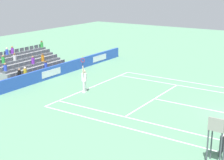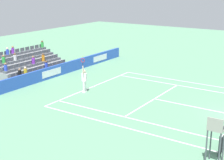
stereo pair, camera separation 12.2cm
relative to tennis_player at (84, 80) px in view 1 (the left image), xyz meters
name	(u,v)px [view 1 (the left image)]	position (x,y,z in m)	size (l,w,h in m)	color
line_baseline	(93,87)	(-1.55, -0.35, -0.99)	(10.97, 0.10, 0.01)	white
line_service	(154,99)	(-1.55, 5.14, -0.99)	(8.23, 0.10, 0.01)	white
line_centre_service	(198,107)	(-1.55, 8.34, -0.99)	(0.10, 6.40, 0.01)	white
line_singles_sideline_left	(131,118)	(2.57, 5.60, -0.99)	(0.10, 11.89, 0.01)	white
line_singles_sideline_right	(182,86)	(-5.66, 5.60, -0.99)	(0.10, 11.89, 0.01)	white
line_doubles_sideline_left	(119,126)	(3.94, 5.60, -0.99)	(0.10, 11.89, 0.01)	white
line_doubles_sideline_right	(188,82)	(-7.03, 5.60, -0.99)	(0.10, 11.89, 0.01)	white
line_centre_mark	(94,87)	(-1.55, -0.25, -0.99)	(0.10, 0.20, 0.01)	white
sponsor_barrier	(51,73)	(-1.55, -4.92, -0.48)	(21.85, 0.22, 1.03)	blue
tennis_player	(84,80)	(0.00, 0.00, 0.00)	(0.54, 0.42, 2.85)	white
umpire_chair	(217,133)	(5.21, 11.53, 0.53)	(0.70, 0.70, 2.34)	#474C54
stadium_stand	(27,66)	(-1.54, -7.85, -0.31)	(6.82, 3.80, 2.56)	gray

